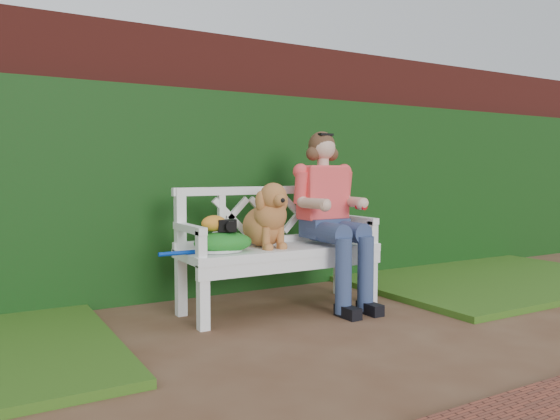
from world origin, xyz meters
TOP-DOWN VIEW (x-y plane):
  - ground at (0.00, 0.00)m, footprint 60.00×60.00m
  - brick_wall at (0.00, 1.90)m, footprint 10.00×0.30m
  - ivy_hedge at (0.00, 1.68)m, footprint 10.00×0.18m
  - grass_right at (2.40, 0.90)m, footprint 2.60×2.00m
  - garden_bench at (0.16, 0.91)m, footprint 1.61×0.69m
  - seated_woman at (0.56, 0.89)m, footprint 0.65×0.81m
  - dog at (0.04, 0.92)m, footprint 0.35×0.46m
  - tennis_racket at (-0.38, 0.86)m, footprint 0.67×0.44m
  - green_bag at (-0.33, 0.85)m, footprint 0.50×0.44m
  - camera_item at (-0.30, 0.85)m, footprint 0.15×0.13m
  - baseball_glove at (-0.38, 0.89)m, footprint 0.19×0.15m

SIDE VIEW (x-z plane):
  - ground at x=0.00m, z-range 0.00..0.00m
  - grass_right at x=2.40m, z-range 0.00..0.05m
  - garden_bench at x=0.16m, z-range 0.00..0.48m
  - tennis_racket at x=-0.38m, z-range 0.48..0.51m
  - green_bag at x=-0.33m, z-range 0.48..0.62m
  - seated_woman at x=0.56m, z-range 0.00..1.29m
  - camera_item at x=-0.30m, z-range 0.62..0.70m
  - baseball_glove at x=-0.38m, z-range 0.62..0.73m
  - dog at x=0.04m, z-range 0.48..0.96m
  - ivy_hedge at x=0.00m, z-range 0.00..1.70m
  - brick_wall at x=0.00m, z-range 0.00..2.20m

